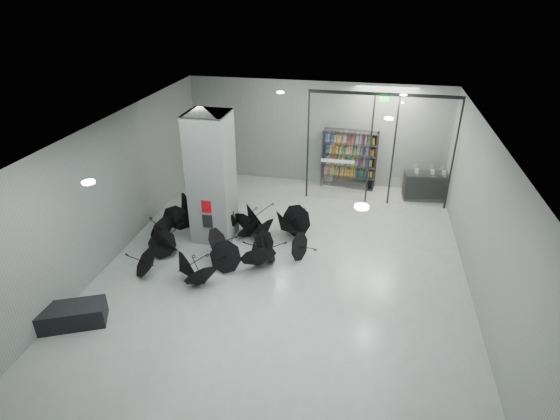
% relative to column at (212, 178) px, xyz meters
% --- Properties ---
extents(room, '(14.00, 14.02, 4.01)m').
position_rel_column_xyz_m(room, '(2.50, -2.00, 0.84)').
color(room, gray).
rests_on(room, ground).
extents(column, '(1.20, 1.20, 4.00)m').
position_rel_column_xyz_m(column, '(0.00, 0.00, 0.00)').
color(column, slate).
rests_on(column, ground).
extents(fire_cabinet, '(0.28, 0.04, 0.38)m').
position_rel_column_xyz_m(fire_cabinet, '(0.00, -0.62, -0.65)').
color(fire_cabinet, '#A50A07').
rests_on(fire_cabinet, column).
extents(info_panel, '(0.30, 0.03, 0.42)m').
position_rel_column_xyz_m(info_panel, '(0.00, -0.62, -1.15)').
color(info_panel, black).
rests_on(info_panel, column).
extents(exit_sign, '(0.30, 0.06, 0.15)m').
position_rel_column_xyz_m(exit_sign, '(4.90, 3.30, 1.82)').
color(exit_sign, '#0CE533').
rests_on(exit_sign, room).
extents(glass_partition, '(5.06, 0.08, 4.00)m').
position_rel_column_xyz_m(glass_partition, '(4.89, 3.50, 0.18)').
color(glass_partition, silver).
rests_on(glass_partition, ground).
extents(bench, '(1.72, 1.27, 0.51)m').
position_rel_column_xyz_m(bench, '(-2.00, -4.65, -1.75)').
color(bench, black).
rests_on(bench, ground).
extents(bookshelf, '(2.10, 0.69, 2.27)m').
position_rel_column_xyz_m(bookshelf, '(3.85, 4.75, -0.87)').
color(bookshelf, black).
rests_on(bookshelf, ground).
extents(shop_counter, '(1.74, 0.84, 1.01)m').
position_rel_column_xyz_m(shop_counter, '(6.80, 4.18, -1.50)').
color(shop_counter, black).
rests_on(shop_counter, ground).
extents(umbrella_cluster, '(5.25, 4.86, 1.32)m').
position_rel_column_xyz_m(umbrella_cluster, '(0.62, -0.67, -1.69)').
color(umbrella_cluster, black).
rests_on(umbrella_cluster, ground).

